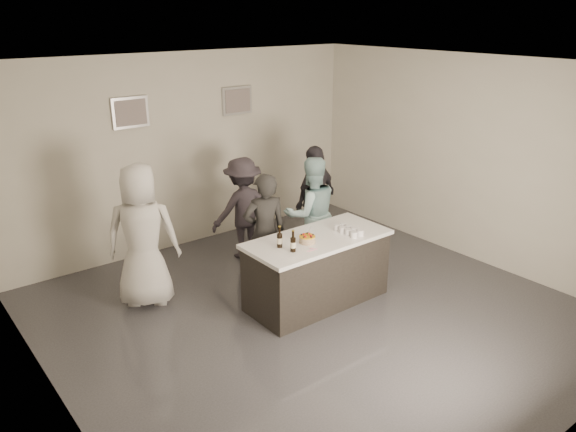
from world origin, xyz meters
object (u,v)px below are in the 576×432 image
object	(u,v)px
person_main_black	(265,233)
person_guest_right	(315,200)
bar_counter	(317,270)
person_main_blue	(311,214)
person_guest_left	(142,236)
beer_bottle_a	(280,237)
person_guest_back	(243,208)
cake	(307,240)
beer_bottle_b	(293,241)

from	to	relation	value
person_main_black	person_guest_right	bearing A→B (deg)	-140.27
bar_counter	person_guest_right	bearing A→B (deg)	50.24
person_main_blue	person_guest_left	bearing A→B (deg)	5.73
beer_bottle_a	person_main_blue	xyz separation A→B (m)	(1.18, 0.81, -0.20)
person_guest_left	person_guest_back	distance (m)	1.85
person_main_black	bar_counter	bearing A→B (deg)	130.11
bar_counter	person_guest_left	xyz separation A→B (m)	(-1.72, 1.33, 0.47)
beer_bottle_a	person_main_black	size ratio (longest dim) A/B	0.16
cake	person_main_black	distance (m)	0.78
cake	person_guest_left	world-z (taller)	person_guest_left
beer_bottle_a	person_guest_right	size ratio (longest dim) A/B	0.15
beer_bottle_a	person_main_blue	bearing A→B (deg)	34.46
person_guest_back	person_main_black	bearing A→B (deg)	74.55
bar_counter	person_main_blue	xyz separation A→B (m)	(0.62, 0.85, 0.38)
beer_bottle_b	person_main_black	distance (m)	0.92
beer_bottle_b	person_main_blue	distance (m)	1.53
bar_counter	beer_bottle_b	size ratio (longest dim) A/B	7.15
bar_counter	cake	bearing A→B (deg)	-166.59
cake	bar_counter	bearing A→B (deg)	13.41
beer_bottle_a	beer_bottle_b	size ratio (longest dim) A/B	1.00
cake	person_main_black	bearing A→B (deg)	96.42
beer_bottle_a	person_guest_back	distance (m)	1.86
beer_bottle_b	person_main_blue	world-z (taller)	person_main_blue
beer_bottle_a	person_guest_left	bearing A→B (deg)	132.05
person_main_black	person_guest_back	xyz separation A→B (m)	(0.36, 1.06, -0.03)
beer_bottle_a	person_guest_back	size ratio (longest dim) A/B	0.17
beer_bottle_a	person_guest_left	size ratio (longest dim) A/B	0.14
beer_bottle_a	person_main_black	xyz separation A→B (m)	(0.26, 0.67, -0.22)
cake	person_guest_left	distance (m)	2.05
person_main_black	person_guest_left	distance (m)	1.56
bar_counter	beer_bottle_a	world-z (taller)	beer_bottle_a
person_main_black	person_guest_back	distance (m)	1.12
bar_counter	person_guest_back	xyz separation A→B (m)	(0.07, 1.77, 0.33)
person_main_black	person_guest_back	bearing A→B (deg)	-91.47
cake	beer_bottle_a	size ratio (longest dim) A/B	0.77
cake	person_guest_left	bearing A→B (deg)	137.53
beer_bottle_b	bar_counter	bearing A→B (deg)	16.59
cake	beer_bottle_b	size ratio (longest dim) A/B	0.77
beer_bottle_b	person_guest_right	distance (m)	2.12
person_guest_left	person_main_black	bearing A→B (deg)	-170.22
beer_bottle_a	person_main_black	world-z (taller)	person_main_black
person_main_blue	bar_counter	bearing A→B (deg)	71.54
beer_bottle_b	person_main_blue	size ratio (longest dim) A/B	0.16
bar_counter	person_main_black	size ratio (longest dim) A/B	1.15
person_guest_right	person_guest_left	bearing A→B (deg)	-19.03
bar_counter	person_guest_left	bearing A→B (deg)	142.26
person_guest_left	person_guest_right	bearing A→B (deg)	-148.15
person_main_blue	person_guest_left	size ratio (longest dim) A/B	0.90
person_guest_back	cake	bearing A→B (deg)	84.88
person_guest_left	person_guest_back	bearing A→B (deg)	-133.01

